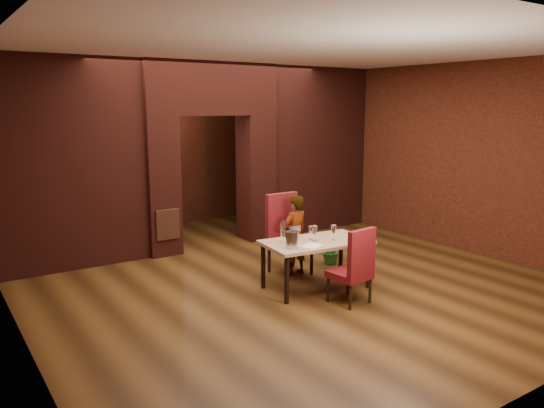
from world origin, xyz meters
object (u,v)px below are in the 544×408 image
at_px(dining_table, 316,264).
at_px(chair_near, 350,265).
at_px(wine_glass_c, 334,233).
at_px(wine_bucket, 292,240).
at_px(wine_glass_b, 315,234).
at_px(water_bottle, 283,231).
at_px(person_seated, 295,235).
at_px(wine_glass_a, 311,233).
at_px(potted_plant, 331,250).
at_px(chair_far, 290,235).

xyz_separation_m(dining_table, chair_near, (0.01, -0.66, 0.16)).
xyz_separation_m(wine_glass_c, wine_bucket, (-0.69, 0.00, 0.00)).
height_order(wine_glass_b, water_bottle, water_bottle).
relative_size(chair_near, person_seated, 0.83).
relative_size(wine_glass_c, wine_bucket, 0.96).
bearing_deg(water_bottle, person_seated, 40.39).
xyz_separation_m(wine_glass_a, wine_glass_c, (0.25, -0.18, 0.01)).
height_order(chair_near, wine_glass_b, chair_near).
bearing_deg(wine_bucket, potted_plant, 31.90).
distance_m(wine_glass_b, wine_glass_c, 0.27).
bearing_deg(wine_glass_c, chair_near, -109.66).
distance_m(dining_table, chair_near, 0.68).
relative_size(wine_glass_a, wine_glass_b, 0.88).
bearing_deg(potted_plant, wine_glass_b, -140.90).
xyz_separation_m(chair_far, wine_glass_b, (-0.13, -0.74, 0.18)).
height_order(wine_glass_b, potted_plant, wine_glass_b).
xyz_separation_m(wine_glass_c, potted_plant, (0.70, 0.87, -0.56)).
relative_size(wine_glass_b, potted_plant, 0.49).
height_order(wine_glass_c, water_bottle, water_bottle).
bearing_deg(wine_glass_c, water_bottle, 153.94).
xyz_separation_m(dining_table, person_seated, (0.11, 0.64, 0.26)).
height_order(chair_near, person_seated, person_seated).
xyz_separation_m(wine_glass_c, water_bottle, (-0.62, 0.30, 0.04)).
bearing_deg(chair_far, potted_plant, 1.97).
height_order(dining_table, chair_far, chair_far).
height_order(person_seated, wine_glass_a, person_seated).
bearing_deg(wine_bucket, chair_near, -47.92).
relative_size(chair_far, person_seated, 1.00).
distance_m(person_seated, wine_bucket, 0.98).
bearing_deg(dining_table, wine_glass_b, -152.52).
bearing_deg(person_seated, wine_glass_b, 68.35).
bearing_deg(potted_plant, chair_near, -122.38).
bearing_deg(person_seated, potted_plant, -179.47).
distance_m(wine_glass_a, water_bottle, 0.40).
xyz_separation_m(dining_table, wine_glass_a, (-0.04, 0.08, 0.43)).
height_order(wine_glass_c, wine_bucket, wine_bucket).
bearing_deg(water_bottle, chair_near, -63.54).
height_order(dining_table, potted_plant, dining_table).
xyz_separation_m(chair_near, wine_bucket, (-0.50, 0.55, 0.28)).
bearing_deg(potted_plant, dining_table, -140.16).
bearing_deg(water_bottle, wine_glass_b, -30.33).
bearing_deg(wine_glass_b, dining_table, 21.21).
distance_m(wine_glass_c, potted_plant, 1.25).
bearing_deg(chair_near, potted_plant, -128.47).
distance_m(wine_glass_a, wine_glass_b, 0.10).
bearing_deg(chair_far, dining_table, -98.01).
bearing_deg(wine_glass_b, wine_glass_a, 84.01).
relative_size(wine_glass_b, wine_bucket, 1.00).
relative_size(dining_table, person_seated, 1.20).
relative_size(dining_table, water_bottle, 4.83).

